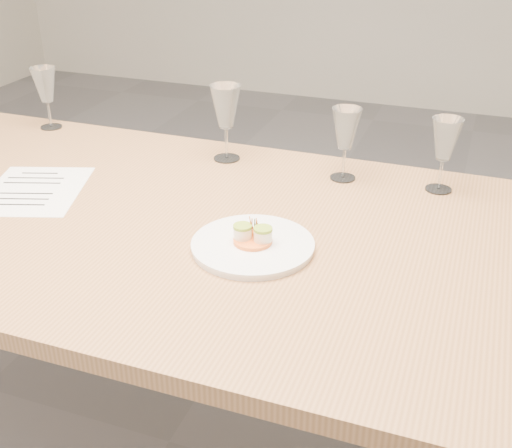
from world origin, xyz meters
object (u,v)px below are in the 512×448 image
(wine_glass_2, at_px, (346,130))
(wine_glass_3, at_px, (445,141))
(wine_glass_1, at_px, (226,108))
(dining_table, at_px, (151,237))
(wine_glass_0, at_px, (45,86))
(recipe_sheet, at_px, (34,190))
(dinner_plate, at_px, (253,244))

(wine_glass_2, bearing_deg, wine_glass_3, 2.89)
(wine_glass_1, bearing_deg, wine_glass_3, -0.92)
(wine_glass_1, bearing_deg, dining_table, -96.72)
(wine_glass_2, xyz_separation_m, wine_glass_3, (0.25, 0.01, -0.00))
(wine_glass_0, height_order, wine_glass_2, wine_glass_0)
(dining_table, distance_m, wine_glass_3, 0.76)
(recipe_sheet, height_order, wine_glass_3, wine_glass_3)
(dining_table, height_order, dinner_plate, dinner_plate)
(recipe_sheet, bearing_deg, wine_glass_0, 102.48)
(dining_table, relative_size, recipe_sheet, 6.68)
(wine_glass_0, bearing_deg, wine_glass_1, -4.94)
(wine_glass_0, height_order, wine_glass_1, wine_glass_1)
(wine_glass_0, xyz_separation_m, wine_glass_2, (0.97, -0.08, -0.00))
(wine_glass_0, height_order, wine_glass_3, wine_glass_0)
(wine_glass_0, distance_m, wine_glass_2, 0.98)
(dinner_plate, bearing_deg, recipe_sheet, 172.04)
(dinner_plate, relative_size, recipe_sheet, 0.73)
(dining_table, xyz_separation_m, wine_glass_1, (0.04, 0.38, 0.22))
(wine_glass_0, distance_m, wine_glass_3, 1.22)
(wine_glass_2, distance_m, wine_glass_3, 0.25)
(dining_table, height_order, wine_glass_2, wine_glass_2)
(wine_glass_0, bearing_deg, recipe_sheet, -58.97)
(dining_table, xyz_separation_m, wine_glass_3, (0.63, 0.37, 0.20))
(dining_table, xyz_separation_m, recipe_sheet, (-0.33, 0.01, 0.07))
(wine_glass_3, bearing_deg, recipe_sheet, -159.72)
(recipe_sheet, xyz_separation_m, wine_glass_2, (0.72, 0.34, 0.13))
(wine_glass_3, bearing_deg, wine_glass_2, -177.11)
(wine_glass_3, bearing_deg, dining_table, -149.86)
(dining_table, bearing_deg, wine_glass_1, 83.28)
(dinner_plate, height_order, wine_glass_3, wine_glass_3)
(wine_glass_2, bearing_deg, dining_table, -137.42)
(dining_table, height_order, wine_glass_0, wine_glass_0)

